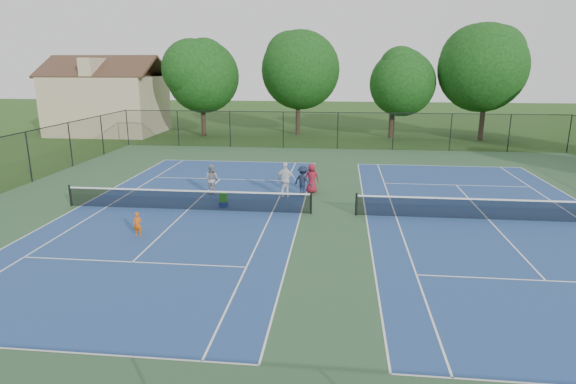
# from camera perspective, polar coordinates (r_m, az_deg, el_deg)

# --- Properties ---
(ground) EXTENTS (140.00, 140.00, 0.00)m
(ground) POSITION_cam_1_polar(r_m,az_deg,el_deg) (22.62, 5.38, -2.68)
(ground) COLOR #234716
(ground) RESTS_ON ground
(court_pad) EXTENTS (36.00, 36.00, 0.01)m
(court_pad) POSITION_cam_1_polar(r_m,az_deg,el_deg) (22.61, 5.38, -2.67)
(court_pad) COLOR #305635
(court_pad) RESTS_ON ground
(tennis_court_left) EXTENTS (12.00, 23.83, 1.07)m
(tennis_court_left) POSITION_cam_1_polar(r_m,az_deg,el_deg) (23.71, -11.78, -1.85)
(tennis_court_left) COLOR navy
(tennis_court_left) RESTS_ON ground
(tennis_court_right) EXTENTS (12.00, 23.83, 1.07)m
(tennis_court_right) POSITION_cam_1_polar(r_m,az_deg,el_deg) (23.58, 22.67, -2.82)
(tennis_court_right) COLOR navy
(tennis_court_right) RESTS_ON ground
(perimeter_fence) EXTENTS (36.08, 36.08, 3.02)m
(perimeter_fence) POSITION_cam_1_polar(r_m,az_deg,el_deg) (22.18, 5.48, 1.27)
(perimeter_fence) COLOR black
(perimeter_fence) RESTS_ON ground
(tree_back_a) EXTENTS (6.80, 6.80, 9.15)m
(tree_back_a) POSITION_cam_1_polar(r_m,az_deg,el_deg) (47.45, -10.24, 13.79)
(tree_back_a) COLOR #2D2116
(tree_back_a) RESTS_ON ground
(tree_back_b) EXTENTS (7.60, 7.60, 10.03)m
(tree_back_b) POSITION_cam_1_polar(r_m,az_deg,el_deg) (47.75, 1.21, 14.69)
(tree_back_b) COLOR #2D2116
(tree_back_b) RESTS_ON ground
(tree_back_c) EXTENTS (6.00, 6.00, 8.40)m
(tree_back_c) POSITION_cam_1_polar(r_m,az_deg,el_deg) (46.82, 12.42, 12.98)
(tree_back_c) COLOR #2D2116
(tree_back_c) RESTS_ON ground
(tree_back_d) EXTENTS (7.80, 7.80, 10.37)m
(tree_back_d) POSITION_cam_1_polar(r_m,az_deg,el_deg) (47.31, 22.60, 13.86)
(tree_back_d) COLOR #2D2116
(tree_back_d) RESTS_ON ground
(clapboard_house) EXTENTS (10.80, 8.10, 7.65)m
(clapboard_house) POSITION_cam_1_polar(r_m,az_deg,el_deg) (52.16, -20.54, 9.93)
(clapboard_house) COLOR tan
(clapboard_house) RESTS_ON ground
(child_player) EXTENTS (0.37, 0.25, 1.01)m
(child_player) POSITION_cam_1_polar(r_m,az_deg,el_deg) (20.53, -17.40, -3.68)
(child_player) COLOR #D9580E
(child_player) RESTS_ON ground
(instructor) EXTENTS (0.95, 0.83, 1.65)m
(instructor) POSITION_cam_1_polar(r_m,az_deg,el_deg) (26.13, -9.02, 1.49)
(instructor) COLOR gray
(instructor) RESTS_ON ground
(bystander_a) EXTENTS (1.10, 0.47, 1.86)m
(bystander_a) POSITION_cam_1_polar(r_m,az_deg,el_deg) (25.26, -0.30, 1.46)
(bystander_a) COLOR silver
(bystander_a) RESTS_ON ground
(bystander_b) EXTENTS (1.20, 1.02, 1.61)m
(bystander_b) POSITION_cam_1_polar(r_m,az_deg,el_deg) (25.56, 1.78, 1.33)
(bystander_b) COLOR #171F32
(bystander_b) RESTS_ON ground
(bystander_c) EXTENTS (0.82, 0.57, 1.61)m
(bystander_c) POSITION_cam_1_polar(r_m,az_deg,el_deg) (26.19, 2.82, 1.65)
(bystander_c) COLOR maroon
(bystander_c) RESTS_ON ground
(ball_crate) EXTENTS (0.40, 0.34, 0.27)m
(ball_crate) POSITION_cam_1_polar(r_m,az_deg,el_deg) (23.85, -7.65, -1.47)
(ball_crate) COLOR navy
(ball_crate) RESTS_ON ground
(ball_hopper) EXTENTS (0.38, 0.33, 0.43)m
(ball_hopper) POSITION_cam_1_polar(r_m,az_deg,el_deg) (23.75, -7.68, -0.65)
(ball_hopper) COLOR green
(ball_hopper) RESTS_ON ball_crate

